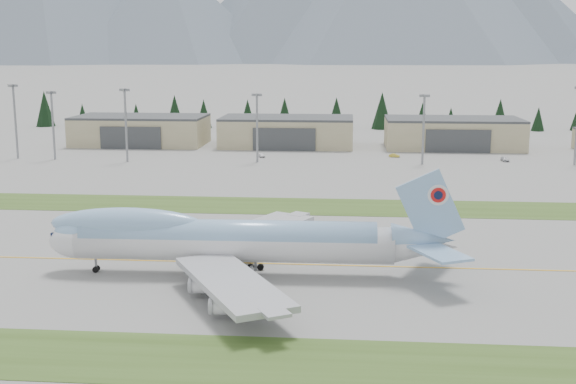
# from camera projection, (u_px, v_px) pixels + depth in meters

# --- Properties ---
(ground) EXTENTS (7000.00, 7000.00, 0.00)m
(ground) POSITION_uv_depth(u_px,v_px,m) (301.00, 265.00, 118.17)
(ground) COLOR slate
(ground) RESTS_ON ground
(grass_strip_near) EXTENTS (400.00, 14.00, 0.08)m
(grass_strip_near) POSITION_uv_depth(u_px,v_px,m) (278.00, 362.00, 81.01)
(grass_strip_near) COLOR #364E1C
(grass_strip_near) RESTS_ON ground
(grass_strip_far) EXTENTS (400.00, 18.00, 0.08)m
(grass_strip_far) POSITION_uv_depth(u_px,v_px,m) (314.00, 207.00, 162.18)
(grass_strip_far) COLOR #364E1C
(grass_strip_far) RESTS_ON ground
(taxiway_line_main) EXTENTS (400.00, 0.40, 0.02)m
(taxiway_line_main) POSITION_uv_depth(u_px,v_px,m) (301.00, 265.00, 118.17)
(taxiway_line_main) COLOR gold
(taxiway_line_main) RESTS_ON ground
(boeing_747_freighter) EXTENTS (64.70, 56.34, 17.18)m
(boeing_747_freighter) POSITION_uv_depth(u_px,v_px,m) (230.00, 240.00, 111.71)
(boeing_747_freighter) COLOR silver
(boeing_747_freighter) RESTS_ON ground
(hangar_left) EXTENTS (48.00, 26.60, 10.80)m
(hangar_left) POSITION_uv_depth(u_px,v_px,m) (141.00, 130.00, 269.50)
(hangar_left) COLOR tan
(hangar_left) RESTS_ON ground
(hangar_center) EXTENTS (48.00, 26.60, 10.80)m
(hangar_center) POSITION_uv_depth(u_px,v_px,m) (287.00, 131.00, 264.97)
(hangar_center) COLOR tan
(hangar_center) RESTS_ON ground
(hangar_right) EXTENTS (48.00, 26.60, 10.80)m
(hangar_right) POSITION_uv_depth(u_px,v_px,m) (453.00, 133.00, 260.02)
(hangar_right) COLOR tan
(hangar_right) RESTS_ON ground
(floodlight_masts) EXTENTS (180.12, 8.98, 23.95)m
(floodlight_masts) POSITION_uv_depth(u_px,v_px,m) (238.00, 112.00, 225.15)
(floodlight_masts) COLOR gray
(floodlight_masts) RESTS_ON ground
(service_vehicle_a) EXTENTS (3.21, 4.18, 1.33)m
(service_vehicle_a) POSITION_uv_depth(u_px,v_px,m) (261.00, 157.00, 237.72)
(service_vehicle_a) COLOR white
(service_vehicle_a) RESTS_ON ground
(service_vehicle_b) EXTENTS (3.75, 2.26, 1.17)m
(service_vehicle_b) POSITION_uv_depth(u_px,v_px,m) (394.00, 157.00, 237.87)
(service_vehicle_b) COLOR gold
(service_vehicle_b) RESTS_ON ground
(service_vehicle_c) EXTENTS (2.23, 4.83, 1.36)m
(service_vehicle_c) POSITION_uv_depth(u_px,v_px,m) (505.00, 161.00, 229.17)
(service_vehicle_c) COLOR silver
(service_vehicle_c) RESTS_ON ground
(conifer_belt) EXTENTS (275.38, 15.17, 16.52)m
(conifer_belt) POSITION_uv_depth(u_px,v_px,m) (316.00, 113.00, 324.55)
(conifer_belt) COLOR black
(conifer_belt) RESTS_ON ground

